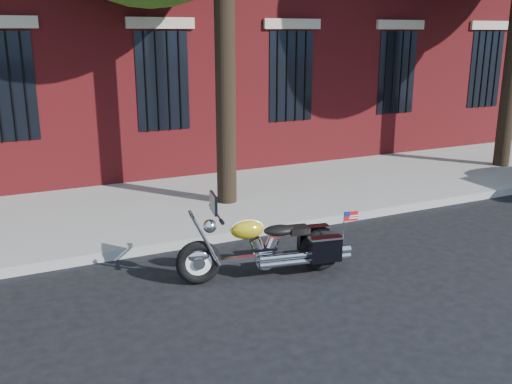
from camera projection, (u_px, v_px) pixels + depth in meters
name	position (u px, v px, depth m)	size (l,w,h in m)	color
ground	(275.00, 270.00, 7.87)	(120.00, 120.00, 0.00)	black
curb	(235.00, 234.00, 9.05)	(40.00, 0.16, 0.15)	gray
sidewalk	(195.00, 203.00, 10.69)	(40.00, 3.60, 0.15)	gray
motorcycle	(270.00, 248.00, 7.57)	(2.31, 0.94, 1.20)	black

